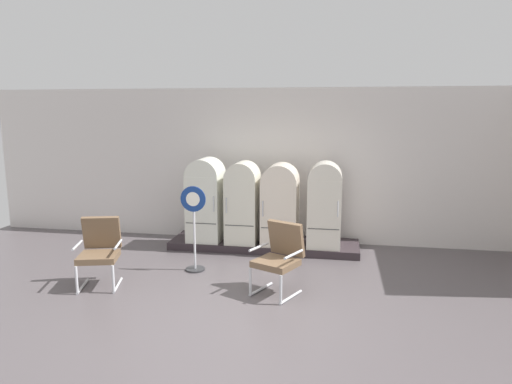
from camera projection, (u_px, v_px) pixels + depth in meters
ground at (226, 319)px, 5.89m from camera, size 12.00×10.00×0.05m
back_wall at (269, 165)px, 9.16m from camera, size 11.76×0.12×3.02m
display_plinth at (264, 244)px, 8.80m from camera, size 3.55×0.95×0.14m
refrigerator_0 at (206, 197)px, 8.75m from camera, size 0.63×0.71×1.57m
refrigerator_1 at (243, 200)px, 8.61m from camera, size 0.58×0.67×1.52m
refrigerator_2 at (280, 202)px, 8.50m from camera, size 0.65×0.70×1.49m
refrigerator_3 at (325, 202)px, 8.35m from camera, size 0.60×0.68×1.54m
armchair_left at (100, 248)px, 6.87m from camera, size 0.72×0.76×1.02m
armchair_right at (280, 254)px, 6.58m from camera, size 0.78×0.81×1.02m
sign_stand at (194, 232)px, 7.48m from camera, size 0.41×0.32×1.40m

